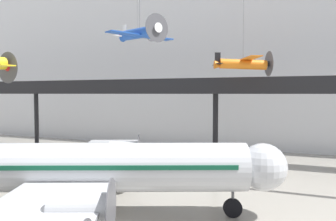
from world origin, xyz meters
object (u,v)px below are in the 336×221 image
suspended_plane_blue_trainer (140,33)px  suspended_plane_orange_highwing (243,64)px  airliner_silver_main (63,168)px  suspended_plane_silver_racer (137,35)px

suspended_plane_blue_trainer → suspended_plane_orange_highwing: suspended_plane_blue_trainer is taller
airliner_silver_main → suspended_plane_silver_racer: (-5.71, 22.62, 13.18)m
airliner_silver_main → suspended_plane_blue_trainer: suspended_plane_blue_trainer is taller
suspended_plane_silver_racer → suspended_plane_blue_trainer: bearing=-48.2°
airliner_silver_main → suspended_plane_orange_highwing: bearing=44.5°
suspended_plane_orange_highwing → suspended_plane_silver_racer: (-14.64, 1.97, 4.61)m
airliner_silver_main → suspended_plane_orange_highwing: size_ratio=2.80×
suspended_plane_orange_highwing → suspended_plane_silver_racer: suspended_plane_silver_racer is taller
airliner_silver_main → suspended_plane_silver_racer: size_ratio=4.48×
airliner_silver_main → suspended_plane_orange_highwing: suspended_plane_orange_highwing is taller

